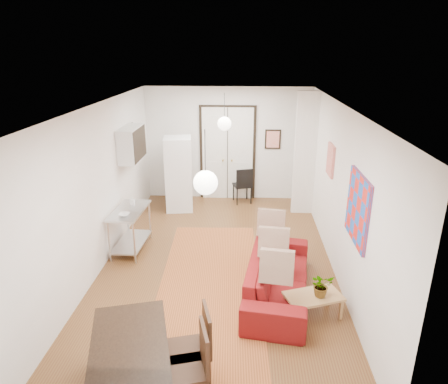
# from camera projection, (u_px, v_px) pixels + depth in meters

# --- Properties ---
(floor) EXTENTS (7.00, 7.00, 0.00)m
(floor) POSITION_uv_depth(u_px,v_px,m) (218.00, 262.00, 7.48)
(floor) COLOR brown
(floor) RESTS_ON ground
(ceiling) EXTENTS (4.20, 7.00, 0.02)m
(ceiling) POSITION_uv_depth(u_px,v_px,m) (217.00, 106.00, 6.49)
(ceiling) COLOR white
(ceiling) RESTS_ON wall_back
(wall_back) EXTENTS (4.20, 0.02, 2.90)m
(wall_back) POSITION_uv_depth(u_px,v_px,m) (228.00, 144.00, 10.27)
(wall_back) COLOR white
(wall_back) RESTS_ON floor
(wall_front) EXTENTS (4.20, 0.02, 2.90)m
(wall_front) POSITION_uv_depth(u_px,v_px,m) (191.00, 316.00, 3.70)
(wall_front) COLOR white
(wall_front) RESTS_ON floor
(wall_left) EXTENTS (0.02, 7.00, 2.90)m
(wall_left) POSITION_uv_depth(u_px,v_px,m) (100.00, 187.00, 7.10)
(wall_left) COLOR white
(wall_left) RESTS_ON floor
(wall_right) EXTENTS (0.02, 7.00, 2.90)m
(wall_right) POSITION_uv_depth(u_px,v_px,m) (339.00, 192.00, 6.87)
(wall_right) COLOR white
(wall_right) RESTS_ON floor
(double_doors) EXTENTS (1.44, 0.06, 2.50)m
(double_doors) POSITION_uv_depth(u_px,v_px,m) (228.00, 154.00, 10.31)
(double_doors) COLOR white
(double_doors) RESTS_ON wall_back
(stub_partition) EXTENTS (0.50, 0.10, 2.90)m
(stub_partition) POSITION_uv_depth(u_px,v_px,m) (305.00, 155.00, 9.28)
(stub_partition) COLOR white
(stub_partition) RESTS_ON floor
(wall_cabinet) EXTENTS (0.35, 1.00, 0.70)m
(wall_cabinet) POSITION_uv_depth(u_px,v_px,m) (132.00, 144.00, 8.34)
(wall_cabinet) COLOR silver
(wall_cabinet) RESTS_ON wall_left
(painting_popart) EXTENTS (0.05, 1.00, 1.00)m
(painting_popart) POSITION_uv_depth(u_px,v_px,m) (358.00, 209.00, 5.63)
(painting_popart) COLOR red
(painting_popart) RESTS_ON wall_right
(painting_abstract) EXTENTS (0.05, 0.50, 0.60)m
(painting_abstract) POSITION_uv_depth(u_px,v_px,m) (331.00, 160.00, 7.50)
(painting_abstract) COLOR beige
(painting_abstract) RESTS_ON wall_right
(poster_back) EXTENTS (0.40, 0.03, 0.50)m
(poster_back) POSITION_uv_depth(u_px,v_px,m) (273.00, 139.00, 10.13)
(poster_back) COLOR red
(poster_back) RESTS_ON wall_back
(print_left) EXTENTS (0.03, 0.44, 0.54)m
(print_left) POSITION_uv_depth(u_px,v_px,m) (131.00, 136.00, 8.80)
(print_left) COLOR #9E6841
(print_left) RESTS_ON wall_left
(pendant_back) EXTENTS (0.30, 0.30, 0.80)m
(pendant_back) POSITION_uv_depth(u_px,v_px,m) (224.00, 124.00, 8.59)
(pendant_back) COLOR white
(pendant_back) RESTS_ON ceiling
(pendant_front) EXTENTS (0.30, 0.30, 0.80)m
(pendant_front) POSITION_uv_depth(u_px,v_px,m) (206.00, 183.00, 4.83)
(pendant_front) COLOR white
(pendant_front) RESTS_ON ceiling
(kilim_rug) EXTENTS (1.88, 4.57, 0.01)m
(kilim_rug) POSITION_uv_depth(u_px,v_px,m) (210.00, 284.00, 6.78)
(kilim_rug) COLOR #A65729
(kilim_rug) RESTS_ON floor
(sofa) EXTENTS (2.44, 1.23, 0.68)m
(sofa) POSITION_uv_depth(u_px,v_px,m) (278.00, 276.00, 6.39)
(sofa) COLOR maroon
(sofa) RESTS_ON floor
(coffee_table) EXTENTS (0.93, 0.71, 0.37)m
(coffee_table) POSITION_uv_depth(u_px,v_px,m) (313.00, 298.00, 5.88)
(coffee_table) COLOR #AB7951
(coffee_table) RESTS_ON floor
(potted_plant) EXTENTS (0.37, 0.40, 0.36)m
(potted_plant) POSITION_uv_depth(u_px,v_px,m) (322.00, 285.00, 5.79)
(potted_plant) COLOR #30692F
(potted_plant) RESTS_ON coffee_table
(kitchen_counter) EXTENTS (0.61, 1.14, 0.86)m
(kitchen_counter) POSITION_uv_depth(u_px,v_px,m) (130.00, 224.00, 7.78)
(kitchen_counter) COLOR #B8BABD
(kitchen_counter) RESTS_ON floor
(bowl) EXTENTS (0.21, 0.21, 0.05)m
(bowl) POSITION_uv_depth(u_px,v_px,m) (124.00, 215.00, 7.38)
(bowl) COLOR beige
(bowl) RESTS_ON kitchen_counter
(soap_bottle) EXTENTS (0.08, 0.09, 0.18)m
(soap_bottle) POSITION_uv_depth(u_px,v_px,m) (132.00, 201.00, 7.88)
(soap_bottle) COLOR teal
(soap_bottle) RESTS_ON kitchen_counter
(fridge) EXTENTS (0.72, 0.72, 1.81)m
(fridge) POSITION_uv_depth(u_px,v_px,m) (179.00, 174.00, 9.67)
(fridge) COLOR white
(fridge) RESTS_ON floor
(dining_table) EXTENTS (1.17, 1.60, 0.79)m
(dining_table) POSITION_uv_depth(u_px,v_px,m) (130.00, 350.00, 4.32)
(dining_table) COLOR black
(dining_table) RESTS_ON floor
(dining_chair_near) EXTENTS (0.57, 0.72, 0.98)m
(dining_chair_near) POSITION_uv_depth(u_px,v_px,m) (190.00, 337.00, 4.72)
(dining_chair_near) COLOR #3C2513
(dining_chair_near) RESTS_ON floor
(dining_chair_far) EXTENTS (0.57, 0.72, 0.98)m
(dining_chair_far) POSITION_uv_depth(u_px,v_px,m) (186.00, 356.00, 4.43)
(dining_chair_far) COLOR #3C2513
(dining_chair_far) RESTS_ON floor
(black_side_chair) EXTENTS (0.54, 0.54, 0.94)m
(black_side_chair) POSITION_uv_depth(u_px,v_px,m) (242.00, 181.00, 10.31)
(black_side_chair) COLOR black
(black_side_chair) RESTS_ON floor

